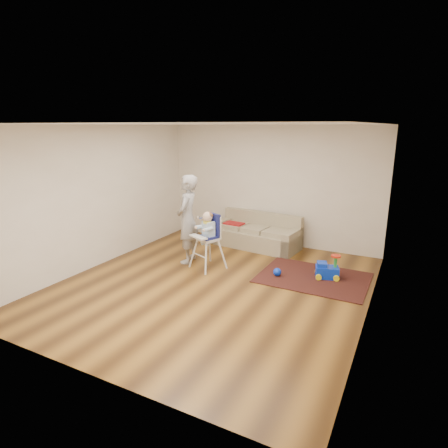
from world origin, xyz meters
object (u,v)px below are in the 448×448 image
at_px(sofa, 256,231).
at_px(ride_on_toy, 327,266).
at_px(adult, 188,219).
at_px(side_table, 228,231).
at_px(high_chair, 208,241).
at_px(toy_ball, 277,272).

relative_size(sofa, ride_on_toy, 4.60).
relative_size(ride_on_toy, adult, 0.25).
bearing_deg(side_table, sofa, -12.66).
bearing_deg(ride_on_toy, side_table, 136.82).
height_order(side_table, high_chair, high_chair).
bearing_deg(toy_ball, high_chair, -171.89).
bearing_deg(ride_on_toy, toy_ball, -175.26).
xyz_separation_m(sofa, adult, (-0.85, -1.50, 0.50)).
relative_size(high_chair, adult, 0.64).
xyz_separation_m(sofa, toy_ball, (1.02, -1.44, -0.29)).
xyz_separation_m(side_table, high_chair, (0.47, -1.81, 0.32)).
bearing_deg(adult, side_table, 163.23).
distance_m(toy_ball, adult, 2.04).
bearing_deg(high_chair, toy_ball, 31.21).
xyz_separation_m(high_chair, adult, (-0.53, 0.14, 0.34)).
distance_m(sofa, toy_ball, 1.79).
relative_size(side_table, high_chair, 0.40).
bearing_deg(toy_ball, ride_on_toy, 21.88).
relative_size(side_table, toy_ball, 3.04).
relative_size(sofa, toy_ball, 13.72).
distance_m(side_table, toy_ball, 2.44).
bearing_deg(side_table, ride_on_toy, -26.04).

